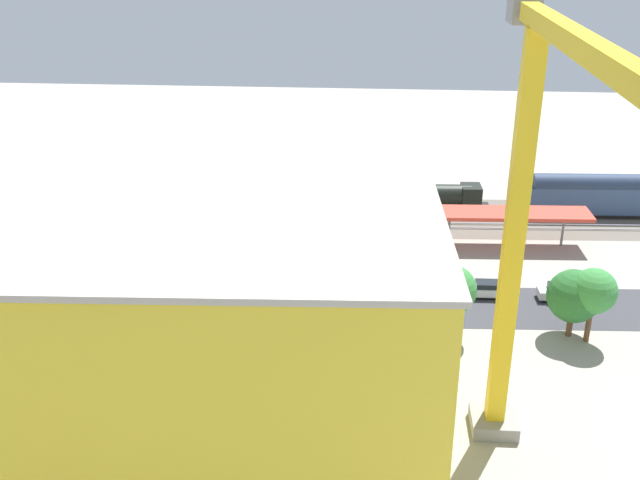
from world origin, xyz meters
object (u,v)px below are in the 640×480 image
Objects in this scene: parked_car_4 at (246,281)px; parked_car_6 at (103,276)px; traffic_light at (264,287)px; parked_car_0 at (561,293)px; parked_car_2 at (399,286)px; parked_car_1 at (487,290)px; passenger_coach at (597,194)px; street_tree_2 at (451,290)px; construction_building at (149,352)px; box_truck_1 at (360,334)px; parked_car_3 at (325,286)px; box_truck_0 at (309,329)px; street_tree_0 at (574,296)px; tower_crane at (527,209)px; street_tree_1 at (594,291)px; parked_car_5 at (179,278)px; platform_canopy_near at (336,212)px; locomotive at (433,198)px.

parked_car_6 is (15.89, 0.12, 0.06)m from parked_car_4.
parked_car_0 is at bearing -166.04° from traffic_light.
parked_car_1 is at bearing 178.37° from parked_car_2.
passenger_coach is 2.41× the size of street_tree_2.
traffic_light is (17.91, -0.96, -0.86)m from street_tree_2.
construction_building is 24.02m from box_truck_1.
box_truck_0 is (0.79, 10.80, 1.04)m from parked_car_3.
parked_car_4 is 1.06× the size of parked_car_6.
parked_car_0 is (9.58, 24.25, -2.30)m from passenger_coach.
passenger_coach is 33.29m from street_tree_0.
parked_car_2 is 0.13× the size of tower_crane.
tower_crane is at bearing 98.74° from street_tree_2.
parked_car_0 is 15.69m from street_tree_2.
street_tree_0 is at bearing -117.29° from tower_crane.
parked_car_6 is 0.59× the size of street_tree_1.
parked_car_2 is at bearing -26.33° from street_tree_1.
parked_car_5 reaches higher than parked_car_4.
construction_building is 21.97m from box_truck_0.
traffic_light is (9.42, -3.93, 2.51)m from box_truck_1.
box_truck_1 is at bearing 148.88° from parked_car_5.
tower_crane is at bearing 129.03° from box_truck_1.
platform_canopy_near reaches higher than parked_car_2.
parked_car_6 is (24.50, -0.50, 0.08)m from parked_car_3.
tower_crane is at bearing 84.91° from parked_car_1.
box_truck_1 is at bearing 41.27° from parked_car_1.
parked_car_0 is 27.98m from box_truck_0.
tower_crane is at bearing -173.97° from construction_building.
street_tree_0 is (-24.99, -3.54, 2.58)m from box_truck_0.
street_tree_0 is at bearing 154.18° from parked_car_2.
street_tree_1 reaches higher than street_tree_2.
parked_car_0 is at bearing -157.03° from box_truck_0.
box_truck_0 is at bearing 124.39° from parked_car_4.
parked_car_5 is 0.93× the size of parked_car_6.
passenger_coach reaches higher than box_truck_0.
parked_car_1 is at bearing -135.96° from construction_building.
parked_car_4 is at bearing 53.59° from platform_canopy_near.
passenger_coach is 4.05× the size of parked_car_1.
parked_car_3 is 25.53m from street_tree_0.
parked_car_3 is at bearing 61.98° from locomotive.
parked_car_4 reaches higher than parked_car_3.
street_tree_2 reaches higher than parked_car_6.
box_truck_0 is at bearing 68.63° from locomotive.
platform_canopy_near reaches higher than parked_car_4.
tower_crane reaches higher than box_truck_1.
passenger_coach is 0.55× the size of tower_crane.
tower_crane is at bearing 92.42° from locomotive.
box_truck_1 is 9.61m from street_tree_2.
parked_car_4 is 0.12× the size of construction_building.
platform_canopy_near is 3.38× the size of passenger_coach.
parked_car_6 is (32.52, 0.07, 0.07)m from parked_car_2.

